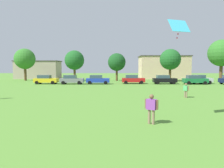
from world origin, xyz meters
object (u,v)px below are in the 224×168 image
Objects in this scene: tree_far_left at (25,59)px; tree_center_right at (170,60)px; bystander_midfield at (186,89)px; kite at (179,27)px; parked_car_red_3 at (133,79)px; tree_center_left at (117,62)px; parked_car_green_5 at (195,80)px; parked_car_black_4 at (164,79)px; tree_left at (74,60)px; parked_car_silver_6 at (200,79)px; parked_car_gray_1 at (72,80)px; parked_car_yellow_0 at (46,79)px; tree_right at (222,53)px; adult_bystander at (151,106)px; parked_car_blue_2 at (98,79)px.

tree_far_left reaches higher than tree_center_right.
bystander_midfield is 10.78m from kite.
parked_car_red_3 reaches higher than bystander_midfield.
bystander_midfield is at bearing -75.50° from tree_center_left.
parked_car_green_5 is at bearing -71.78° from tree_center_right.
parked_car_black_4 is 32.11m from tree_far_left.
parked_car_red_3 is 26.48m from tree_far_left.
tree_center_right is (21.58, -2.07, 0.09)m from tree_left.
tree_center_right reaches higher than parked_car_silver_6.
tree_left is at bearing 97.59° from parked_car_gray_1.
tree_far_left is (-30.36, 9.59, 4.21)m from parked_car_black_4.
parked_car_gray_1 is (4.93, -0.26, 0.00)m from parked_car_yellow_0.
parked_car_silver_6 is at bearing -55.48° from bystander_midfield.
parked_car_yellow_0 is 26.57m from tree_center_right.
kite is at bearing -114.69° from parked_car_silver_6.
tree_right is (36.90, 8.30, 5.43)m from parked_car_yellow_0.
tree_center_left is at bearing -2.06° from tree_far_left.
parked_car_silver_6 is at bearing 1.44° from parked_car_red_3.
parked_car_black_4 is (1.99, 17.57, -0.03)m from bystander_midfield.
parked_car_yellow_0 is at bearing -111.04° from tree_left.
kite is 35.59m from tree_center_left.
adult_bystander is at bearing -151.32° from kite.
tree_left reaches higher than parked_car_silver_6.
adult_bystander is 0.39× the size of parked_car_red_3.
parked_car_yellow_0 is 27.73m from parked_car_green_5.
kite is 0.31× the size of parked_car_silver_6.
parked_car_blue_2 is at bearing 2.14° from parked_car_gray_1.
kite is at bearing -75.35° from parked_car_blue_2.
parked_car_blue_2 is 0.57× the size of tree_far_left.
parked_car_silver_6 is (12.62, 27.46, -4.61)m from kite.
kite reaches higher than parked_car_silver_6.
tree_left is at bearing 122.67° from parked_car_blue_2.
kite is 38.05m from tree_left.
tree_far_left is (-17.85, 9.96, 4.21)m from parked_car_blue_2.
tree_center_left is (-14.30, 9.39, 3.43)m from parked_car_green_5.
tree_center_right reaches higher than tree_left.
parked_car_gray_1 is 33.54m from tree_right.
tree_center_left reaches higher than kite.
kite is 31.46m from parked_car_yellow_0.
parked_car_blue_2 is 1.00× the size of parked_car_black_4.
tree_right is at bearing 14.99° from parked_car_gray_1.
kite is 0.14× the size of tree_right.
parked_car_silver_6 is at bearing 3.28° from parked_car_gray_1.
adult_bystander is 0.39× the size of parked_car_silver_6.
tree_right reaches higher than adult_bystander.
tree_center_left is (3.70, 9.18, 3.43)m from parked_car_blue_2.
parked_car_black_4 is 0.60× the size of tree_center_right.
tree_center_left is 11.91m from tree_center_right.
adult_bystander is 36.32m from tree_center_right.
parked_car_red_3 is at bearing -143.30° from tree_center_right.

